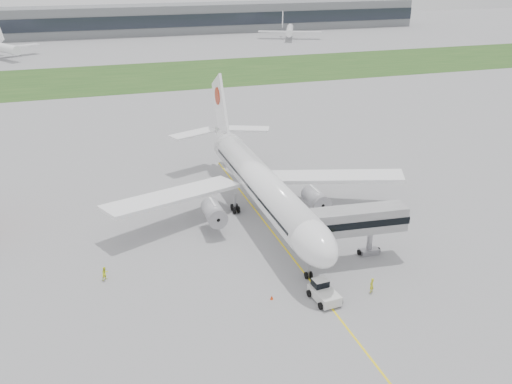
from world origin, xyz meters
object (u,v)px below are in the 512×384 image
object	(u,v)px
jet_bridge	(344,223)
ground_crew_near	(372,285)
airliner	(259,181)
pushback_tug	(323,292)

from	to	relation	value
jet_bridge	ground_crew_near	xyz separation A→B (m)	(-0.07, -8.26, -4.49)
airliner	jet_bridge	xyz separation A→B (m)	(6.02, -16.82, -0.22)
pushback_tug	jet_bridge	world-z (taller)	jet_bridge
airliner	jet_bridge	bearing A→B (deg)	-70.30
ground_crew_near	jet_bridge	bearing A→B (deg)	-121.35
airliner	ground_crew_near	xyz separation A→B (m)	(5.95, -25.08, -4.71)
pushback_tug	ground_crew_near	distance (m)	6.13
airliner	ground_crew_near	bearing A→B (deg)	-76.65
pushback_tug	airliner	bearing A→B (deg)	84.43
pushback_tug	jet_bridge	distance (m)	10.95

